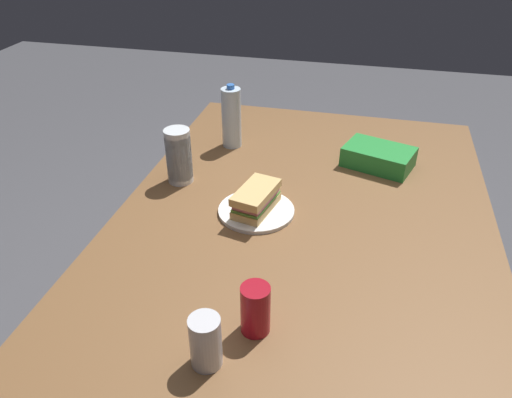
{
  "coord_description": "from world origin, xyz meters",
  "views": [
    {
      "loc": [
        1.21,
        0.15,
        1.59
      ],
      "look_at": [
        0.0,
        -0.14,
        0.8
      ],
      "focal_mm": 34.68,
      "sensor_mm": 36.0,
      "label": 1
    }
  ],
  "objects_px": {
    "soda_can_silver": "(206,342)",
    "sandwich": "(256,199)",
    "dining_table": "(302,240)",
    "chip_bag": "(378,157)",
    "paper_plate": "(256,211)",
    "soda_can_red": "(255,309)",
    "water_bottle_tall": "(231,118)",
    "plastic_cup_stack": "(179,156)"
  },
  "relations": [
    {
      "from": "dining_table",
      "to": "water_bottle_tall",
      "type": "distance_m",
      "value": 0.58
    },
    {
      "from": "dining_table",
      "to": "sandwich",
      "type": "bearing_deg",
      "value": -86.93
    },
    {
      "from": "plastic_cup_stack",
      "to": "paper_plate",
      "type": "bearing_deg",
      "value": 65.91
    },
    {
      "from": "paper_plate",
      "to": "soda_can_silver",
      "type": "bearing_deg",
      "value": 3.14
    },
    {
      "from": "soda_can_red",
      "to": "plastic_cup_stack",
      "type": "relative_size",
      "value": 0.66
    },
    {
      "from": "paper_plate",
      "to": "chip_bag",
      "type": "bearing_deg",
      "value": 138.37
    },
    {
      "from": "water_bottle_tall",
      "to": "dining_table",
      "type": "bearing_deg",
      "value": 38.68
    },
    {
      "from": "sandwich",
      "to": "soda_can_silver",
      "type": "bearing_deg",
      "value": 3.06
    },
    {
      "from": "soda_can_red",
      "to": "soda_can_silver",
      "type": "xyz_separation_m",
      "value": [
        0.11,
        -0.08,
        0.0
      ]
    },
    {
      "from": "dining_table",
      "to": "paper_plate",
      "type": "xyz_separation_m",
      "value": [
        0.0,
        -0.14,
        0.09
      ]
    },
    {
      "from": "plastic_cup_stack",
      "to": "chip_bag",
      "type": "bearing_deg",
      "value": 112.22
    },
    {
      "from": "soda_can_red",
      "to": "chip_bag",
      "type": "height_order",
      "value": "soda_can_red"
    },
    {
      "from": "plastic_cup_stack",
      "to": "soda_can_silver",
      "type": "height_order",
      "value": "plastic_cup_stack"
    },
    {
      "from": "sandwich",
      "to": "water_bottle_tall",
      "type": "distance_m",
      "value": 0.48
    },
    {
      "from": "soda_can_red",
      "to": "water_bottle_tall",
      "type": "distance_m",
      "value": 0.93
    },
    {
      "from": "soda_can_silver",
      "to": "dining_table",
      "type": "bearing_deg",
      "value": 168.78
    },
    {
      "from": "paper_plate",
      "to": "water_bottle_tall",
      "type": "xyz_separation_m",
      "value": [
        -0.43,
        -0.2,
        0.11
      ]
    },
    {
      "from": "paper_plate",
      "to": "sandwich",
      "type": "relative_size",
      "value": 1.16
    },
    {
      "from": "sandwich",
      "to": "dining_table",
      "type": "bearing_deg",
      "value": 93.07
    },
    {
      "from": "soda_can_silver",
      "to": "sandwich",
      "type": "bearing_deg",
      "value": -176.94
    },
    {
      "from": "paper_plate",
      "to": "soda_can_silver",
      "type": "xyz_separation_m",
      "value": [
        0.56,
        0.03,
        0.05
      ]
    },
    {
      "from": "dining_table",
      "to": "soda_can_silver",
      "type": "distance_m",
      "value": 0.59
    },
    {
      "from": "sandwich",
      "to": "chip_bag",
      "type": "height_order",
      "value": "sandwich"
    },
    {
      "from": "sandwich",
      "to": "soda_can_red",
      "type": "height_order",
      "value": "soda_can_red"
    },
    {
      "from": "water_bottle_tall",
      "to": "plastic_cup_stack",
      "type": "xyz_separation_m",
      "value": [
        0.3,
        -0.09,
        -0.02
      ]
    },
    {
      "from": "dining_table",
      "to": "plastic_cup_stack",
      "type": "bearing_deg",
      "value": -106.25
    },
    {
      "from": "chip_bag",
      "to": "plastic_cup_stack",
      "type": "height_order",
      "value": "plastic_cup_stack"
    },
    {
      "from": "sandwich",
      "to": "water_bottle_tall",
      "type": "bearing_deg",
      "value": -155.41
    },
    {
      "from": "sandwich",
      "to": "paper_plate",
      "type": "bearing_deg",
      "value": -165.87
    },
    {
      "from": "paper_plate",
      "to": "water_bottle_tall",
      "type": "distance_m",
      "value": 0.48
    },
    {
      "from": "paper_plate",
      "to": "chip_bag",
      "type": "height_order",
      "value": "chip_bag"
    },
    {
      "from": "soda_can_red",
      "to": "plastic_cup_stack",
      "type": "height_order",
      "value": "plastic_cup_stack"
    },
    {
      "from": "plastic_cup_stack",
      "to": "dining_table",
      "type": "bearing_deg",
      "value": 73.75
    },
    {
      "from": "soda_can_red",
      "to": "water_bottle_tall",
      "type": "xyz_separation_m",
      "value": [
        -0.88,
        -0.3,
        0.05
      ]
    },
    {
      "from": "dining_table",
      "to": "sandwich",
      "type": "xyz_separation_m",
      "value": [
        0.01,
        -0.14,
        0.13
      ]
    },
    {
      "from": "sandwich",
      "to": "soda_can_silver",
      "type": "height_order",
      "value": "soda_can_silver"
    },
    {
      "from": "water_bottle_tall",
      "to": "soda_can_silver",
      "type": "height_order",
      "value": "water_bottle_tall"
    },
    {
      "from": "sandwich",
      "to": "soda_can_red",
      "type": "xyz_separation_m",
      "value": [
        0.45,
        0.11,
        0.01
      ]
    },
    {
      "from": "sandwich",
      "to": "plastic_cup_stack",
      "type": "relative_size",
      "value": 1.07
    },
    {
      "from": "dining_table",
      "to": "chip_bag",
      "type": "relative_size",
      "value": 7.16
    },
    {
      "from": "chip_bag",
      "to": "sandwich",
      "type": "bearing_deg",
      "value": -113.31
    },
    {
      "from": "dining_table",
      "to": "sandwich",
      "type": "height_order",
      "value": "sandwich"
    }
  ]
}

